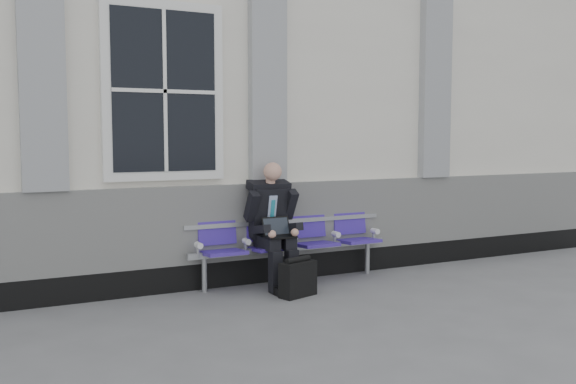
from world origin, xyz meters
TOP-DOWN VIEW (x-y plane):
  - ground at (0.00, 0.00)m, footprint 70.00×70.00m
  - station_building at (-0.02, 3.47)m, footprint 14.40×4.40m
  - bench at (1.84, 1.32)m, footprint 2.60×0.47m
  - businessman at (1.54, 1.19)m, footprint 0.59×0.79m
  - briefcase at (1.60, 0.65)m, footprint 0.47×0.30m

SIDE VIEW (x-z plane):
  - ground at x=0.00m, z-range 0.00..0.00m
  - briefcase at x=1.60m, z-range -0.02..0.43m
  - bench at x=1.84m, z-range 0.10..1.01m
  - businessman at x=1.54m, z-range 0.05..1.52m
  - station_building at x=-0.02m, z-range -0.02..4.47m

